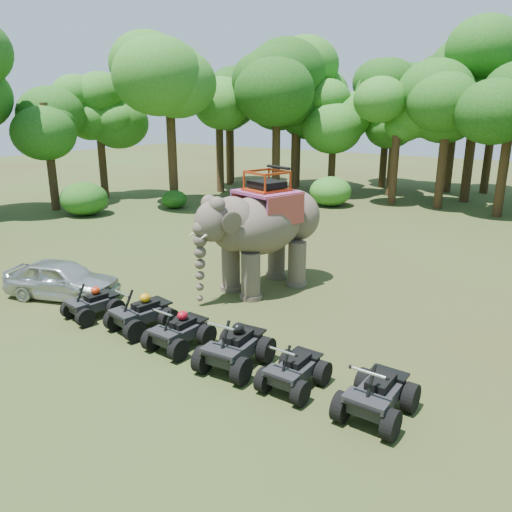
% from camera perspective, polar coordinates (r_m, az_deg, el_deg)
% --- Properties ---
extents(ground, '(110.00, 110.00, 0.00)m').
position_cam_1_polar(ground, '(14.86, -2.64, -8.14)').
color(ground, '#47381E').
rests_on(ground, ground).
extents(elephant, '(3.57, 5.50, 4.26)m').
position_cam_1_polar(elephant, '(17.35, 0.98, 3.03)').
color(elephant, brown).
rests_on(elephant, ground).
extents(parked_car, '(4.17, 2.80, 1.32)m').
position_cam_1_polar(parked_car, '(18.06, -21.29, -2.47)').
color(parked_car, silver).
rests_on(parked_car, ground).
extents(atv_0, '(1.38, 1.74, 1.17)m').
position_cam_1_polar(atv_0, '(16.10, -18.22, -4.72)').
color(atv_0, black).
rests_on(atv_0, ground).
extents(atv_1, '(1.58, 1.97, 1.32)m').
position_cam_1_polar(atv_1, '(14.84, -13.01, -5.84)').
color(atv_1, black).
rests_on(atv_1, ground).
extents(atv_2, '(1.28, 1.72, 1.24)m').
position_cam_1_polar(atv_2, '(13.60, -8.80, -7.93)').
color(atv_2, black).
rests_on(atv_2, ground).
extents(atv_3, '(1.51, 1.97, 1.38)m').
position_cam_1_polar(atv_3, '(12.48, -2.43, -9.72)').
color(atv_3, black).
rests_on(atv_3, ground).
extents(atv_4, '(1.19, 1.62, 1.19)m').
position_cam_1_polar(atv_4, '(11.69, 4.40, -12.24)').
color(atv_4, black).
rests_on(atv_4, ground).
extents(atv_5, '(1.33, 1.81, 1.33)m').
position_cam_1_polar(atv_5, '(10.99, 13.74, -14.38)').
color(atv_5, black).
rests_on(atv_5, ground).
extents(tree_0, '(5.48, 5.48, 7.83)m').
position_cam_1_polar(tree_0, '(33.47, 20.68, 11.74)').
color(tree_0, '#195114').
rests_on(tree_0, ground).
extents(tree_1, '(5.64, 5.64, 8.06)m').
position_cam_1_polar(tree_1, '(32.25, 26.70, 11.10)').
color(tree_1, '#195114').
rests_on(tree_1, ground).
extents(tree_27, '(5.01, 5.01, 7.15)m').
position_cam_1_polar(tree_27, '(33.32, -22.52, 10.94)').
color(tree_27, '#195114').
rests_on(tree_27, ground).
extents(tree_28, '(5.30, 5.30, 7.57)m').
position_cam_1_polar(tree_28, '(36.89, -17.31, 12.22)').
color(tree_28, '#195114').
rests_on(tree_28, ground).
extents(tree_29, '(6.60, 6.60, 9.42)m').
position_cam_1_polar(tree_29, '(33.04, -9.67, 13.89)').
color(tree_29, '#195114').
rests_on(tree_29, ground).
extents(tree_30, '(5.96, 5.96, 8.52)m').
position_cam_1_polar(tree_30, '(37.84, -4.19, 13.73)').
color(tree_30, '#195114').
rests_on(tree_30, ground).
extents(tree_31, '(6.38, 6.38, 9.12)m').
position_cam_1_polar(tree_31, '(35.64, 2.34, 14.06)').
color(tree_31, '#195114').
rests_on(tree_31, ground).
extents(tree_32, '(5.13, 5.13, 7.33)m').
position_cam_1_polar(tree_32, '(37.12, 8.77, 12.61)').
color(tree_32, '#195114').
rests_on(tree_32, ground).
extents(tree_33, '(4.61, 4.61, 6.58)m').
position_cam_1_polar(tree_33, '(37.34, 15.33, 11.67)').
color(tree_33, '#195114').
rests_on(tree_33, ground).
extents(tree_34, '(5.46, 5.46, 7.80)m').
position_cam_1_polar(tree_34, '(41.50, -3.10, 13.52)').
color(tree_34, '#195114').
rests_on(tree_34, ground).
extents(tree_35, '(6.29, 6.29, 8.98)m').
position_cam_1_polar(tree_35, '(40.26, 21.59, 13.15)').
color(tree_35, '#195114').
rests_on(tree_35, ground).
extents(tree_36, '(5.64, 5.64, 8.06)m').
position_cam_1_polar(tree_36, '(42.75, -2.92, 13.80)').
color(tree_36, '#195114').
rests_on(tree_36, ground).
extents(tree_37, '(6.79, 6.79, 9.70)m').
position_cam_1_polar(tree_37, '(40.44, 4.75, 14.75)').
color(tree_37, '#195114').
rests_on(tree_37, ground).
extents(tree_38, '(7.42, 7.42, 10.60)m').
position_cam_1_polar(tree_38, '(36.51, 23.60, 13.95)').
color(tree_38, '#195114').
rests_on(tree_38, ground).
extents(tree_39, '(6.64, 6.64, 9.48)m').
position_cam_1_polar(tree_39, '(40.79, 25.35, 13.12)').
color(tree_39, '#195114').
rests_on(tree_39, ground).
extents(tree_41, '(6.03, 6.03, 8.61)m').
position_cam_1_polar(tree_41, '(41.22, 14.59, 13.57)').
color(tree_41, '#195114').
rests_on(tree_41, ground).
extents(tree_44, '(4.93, 4.93, 7.04)m').
position_cam_1_polar(tree_44, '(34.02, 15.65, 11.58)').
color(tree_44, '#195114').
rests_on(tree_44, ground).
extents(tree_45, '(5.54, 5.54, 7.92)m').
position_cam_1_polar(tree_45, '(37.05, 4.49, 13.20)').
color(tree_45, '#195114').
rests_on(tree_45, ground).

